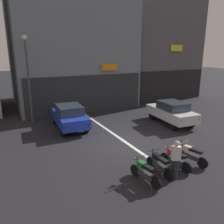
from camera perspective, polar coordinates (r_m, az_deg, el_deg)
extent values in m
plane|color=#232328|center=(12.78, 4.11, -8.17)|extent=(120.00, 120.00, 0.00)
cube|color=silver|center=(17.88, -5.86, -1.35)|extent=(0.20, 18.00, 0.01)
cube|color=gray|center=(23.65, -11.57, 24.09)|extent=(10.65, 9.85, 17.71)
cube|color=#292C30|center=(18.93, -6.29, 4.53)|extent=(10.22, 0.10, 3.20)
cube|color=orange|center=(19.41, -0.68, 11.48)|extent=(1.37, 0.16, 0.56)
cube|color=#56565B|center=(27.70, 9.31, 15.66)|extent=(9.01, 8.46, 10.82)
cube|color=black|center=(24.61, 14.85, 6.55)|extent=(8.65, 0.10, 3.20)
cube|color=yellow|center=(24.56, 16.23, 15.52)|extent=(1.48, 0.16, 0.63)
cylinder|color=black|center=(16.53, -14.52, -2.00)|extent=(0.21, 0.65, 0.64)
cylinder|color=black|center=(16.83, -9.32, -1.40)|extent=(0.21, 0.65, 0.64)
cylinder|color=black|center=(14.09, -12.67, -4.86)|extent=(0.21, 0.65, 0.64)
cylinder|color=black|center=(14.44, -6.64, -4.09)|extent=(0.21, 0.65, 0.64)
cube|color=#1E38BF|center=(15.32, -10.93, -1.45)|extent=(1.97, 4.19, 0.66)
cube|color=#2D3842|center=(15.02, -10.91, 0.63)|extent=(1.65, 2.05, 0.56)
cube|color=red|center=(13.28, -11.85, -3.86)|extent=(0.14, 0.07, 0.12)
cube|color=red|center=(13.62, -6.06, -3.13)|extent=(0.14, 0.07, 0.12)
cylinder|color=black|center=(17.39, 10.25, -0.91)|extent=(0.24, 0.65, 0.64)
cylinder|color=black|center=(18.24, 14.38, -0.39)|extent=(0.24, 0.65, 0.64)
cylinder|color=black|center=(15.36, 15.39, -3.37)|extent=(0.24, 0.65, 0.64)
cylinder|color=black|center=(16.32, 19.74, -2.63)|extent=(0.24, 0.65, 0.64)
cube|color=silver|center=(16.68, 14.94, -0.33)|extent=(2.11, 4.24, 0.66)
cube|color=#2D3842|center=(16.42, 15.39, 1.59)|extent=(1.72, 2.10, 0.56)
cube|color=red|center=(14.73, 17.42, -2.35)|extent=(0.14, 0.07, 0.12)
cube|color=red|center=(15.64, 21.43, -1.71)|extent=(0.14, 0.07, 0.12)
cylinder|color=#47474C|center=(16.70, -20.58, 6.79)|extent=(0.14, 0.14, 5.81)
sphere|color=beige|center=(16.59, -21.61, 17.36)|extent=(0.36, 0.36, 0.36)
cylinder|color=black|center=(9.63, 5.97, -14.74)|extent=(0.15, 0.52, 0.52)
cylinder|color=black|center=(8.95, 11.17, -17.51)|extent=(0.15, 0.52, 0.52)
cube|color=#38383D|center=(9.19, 8.71, -15.62)|extent=(0.32, 0.76, 0.22)
cube|color=black|center=(8.92, 9.54, -14.08)|extent=(0.32, 0.63, 0.12)
cube|color=#1E7238|center=(9.19, 7.63, -13.23)|extent=(0.28, 0.39, 0.24)
cylinder|color=#4C4C51|center=(9.36, 6.66, -13.12)|extent=(0.11, 0.25, 0.70)
cylinder|color=black|center=(9.16, 7.08, -11.52)|extent=(0.55, 0.13, 0.04)
sphere|color=silver|center=(9.36, 6.16, -11.93)|extent=(0.12, 0.12, 0.12)
cylinder|color=black|center=(10.38, 9.93, -12.58)|extent=(0.07, 0.52, 0.52)
cylinder|color=black|center=(9.61, 14.22, -15.23)|extent=(0.07, 0.52, 0.52)
cube|color=#38383D|center=(9.90, 12.20, -13.42)|extent=(0.21, 0.74, 0.22)
cube|color=black|center=(9.63, 12.92, -11.96)|extent=(0.22, 0.60, 0.12)
cube|color=black|center=(9.92, 11.35, -11.15)|extent=(0.22, 0.36, 0.24)
cylinder|color=#4C4C51|center=(10.10, 10.55, -11.04)|extent=(0.07, 0.24, 0.70)
cylinder|color=black|center=(9.91, 10.93, -9.54)|extent=(0.55, 0.04, 0.04)
sphere|color=silver|center=(10.12, 10.15, -9.92)|extent=(0.12, 0.12, 0.12)
cylinder|color=black|center=(10.86, 13.44, -11.46)|extent=(0.17, 0.52, 0.52)
cylinder|color=black|center=(10.29, 18.61, -13.43)|extent=(0.17, 0.52, 0.52)
cube|color=#38383D|center=(10.49, 16.22, -11.98)|extent=(0.35, 0.76, 0.22)
cube|color=black|center=(10.26, 17.08, -10.51)|extent=(0.34, 0.63, 0.12)
cube|color=red|center=(10.48, 15.19, -9.93)|extent=(0.29, 0.40, 0.24)
cylinder|color=#4C4C51|center=(10.62, 14.20, -9.91)|extent=(0.12, 0.25, 0.70)
cylinder|color=black|center=(10.45, 14.67, -8.44)|extent=(0.55, 0.15, 0.04)
sphere|color=silver|center=(10.62, 13.71, -8.89)|extent=(0.12, 0.12, 0.12)
cylinder|color=black|center=(11.42, 17.06, -10.35)|extent=(0.19, 0.52, 0.52)
cylinder|color=black|center=(10.94, 22.25, -12.01)|extent=(0.19, 0.52, 0.52)
cube|color=#38383D|center=(11.10, 19.87, -10.74)|extent=(0.37, 0.76, 0.22)
cube|color=black|center=(10.89, 20.76, -9.30)|extent=(0.36, 0.64, 0.12)
cube|color=silver|center=(11.08, 18.86, -8.83)|extent=(0.30, 0.40, 0.24)
cylinder|color=#4C4C51|center=(11.20, 17.85, -8.85)|extent=(0.13, 0.25, 0.70)
cylinder|color=black|center=(11.04, 18.35, -7.43)|extent=(0.54, 0.17, 0.04)
sphere|color=silver|center=(11.20, 17.37, -7.88)|extent=(0.12, 0.12, 0.12)
cylinder|color=#23232D|center=(9.67, 15.85, -13.99)|extent=(0.24, 0.24, 0.86)
cube|color=silver|center=(9.35, 16.17, -10.12)|extent=(0.42, 0.35, 0.58)
sphere|color=beige|center=(9.19, 16.35, -7.80)|extent=(0.22, 0.22, 0.22)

